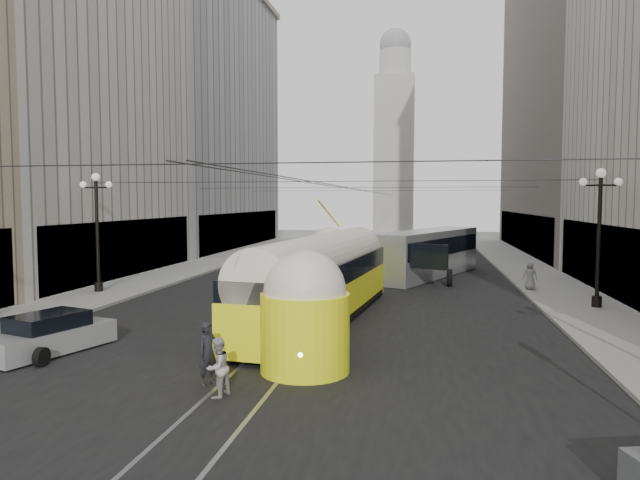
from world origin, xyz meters
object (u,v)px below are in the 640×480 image
at_px(sedan_silver, 49,335).
at_px(pedestrian_crossing_a, 208,354).
at_px(streetcar, 321,279).
at_px(pedestrian_crossing_b, 217,367).
at_px(pedestrian_sidewalk_right, 530,275).
at_px(city_bus, 428,251).

relative_size(sedan_silver, pedestrian_crossing_a, 2.59).
bearing_deg(streetcar, pedestrian_crossing_b, -95.85).
distance_m(streetcar, sedan_silver, 10.37).
distance_m(sedan_silver, pedestrian_crossing_b, 7.65).
height_order(pedestrian_crossing_b, pedestrian_sidewalk_right, pedestrian_sidewalk_right).
height_order(streetcar, pedestrian_crossing_b, streetcar).
relative_size(pedestrian_crossing_a, pedestrian_crossing_b, 1.13).
bearing_deg(city_bus, streetcar, -106.49).
bearing_deg(pedestrian_crossing_a, pedestrian_sidewalk_right, -4.75).
xyz_separation_m(pedestrian_crossing_a, pedestrian_sidewalk_right, (11.57, 18.25, 0.05)).
relative_size(city_bus, pedestrian_crossing_b, 8.11).
bearing_deg(pedestrian_crossing_a, sedan_silver, 99.10).
bearing_deg(streetcar, city_bus, 73.51).
bearing_deg(pedestrian_sidewalk_right, city_bus, -41.08).
distance_m(pedestrian_crossing_a, pedestrian_crossing_b, 1.05).
bearing_deg(sedan_silver, pedestrian_crossing_b, -23.26).
relative_size(streetcar, pedestrian_sidewalk_right, 10.70).
bearing_deg(pedestrian_crossing_b, city_bus, -172.15).
height_order(pedestrian_crossing_a, pedestrian_sidewalk_right, pedestrian_crossing_a).
bearing_deg(sedan_silver, streetcar, 39.07).
xyz_separation_m(city_bus, sedan_silver, (-12.46, -21.56, -1.08)).
distance_m(pedestrian_crossing_a, pedestrian_sidewalk_right, 21.60).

